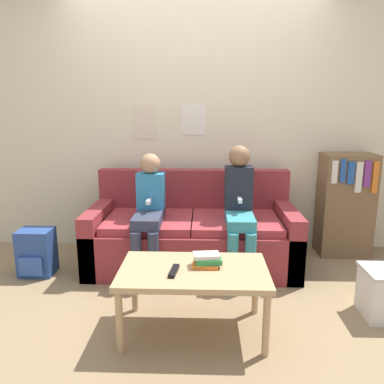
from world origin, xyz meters
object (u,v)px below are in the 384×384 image
object	(u,v)px
couch	(193,235)
backpack	(37,252)
tv_remote	(174,271)
person_right	(239,204)
coffee_table	(194,276)
person_left	(149,208)
bookshelf	(345,204)

from	to	relation	value
couch	backpack	xyz separation A→B (m)	(-1.35, -0.28, -0.08)
tv_remote	person_right	bearing A→B (deg)	70.39
person_right	tv_remote	size ratio (longest dim) A/B	6.43
coffee_table	tv_remote	size ratio (longest dim) A/B	5.41
couch	tv_remote	xyz separation A→B (m)	(-0.08, -1.16, 0.17)
person_right	backpack	size ratio (longest dim) A/B	2.76
coffee_table	tv_remote	world-z (taller)	tv_remote
tv_remote	backpack	bearing A→B (deg)	152.52
person_right	tv_remote	xyz separation A→B (m)	(-0.48, -0.96, -0.18)
couch	person_right	bearing A→B (deg)	-25.53
coffee_table	person_left	bearing A→B (deg)	114.79
person_right	backpack	world-z (taller)	person_right
couch	person_right	size ratio (longest dim) A/B	1.66
coffee_table	backpack	size ratio (longest dim) A/B	2.32
tv_remote	bookshelf	world-z (taller)	bookshelf
person_left	coffee_table	bearing A→B (deg)	-65.21
person_left	backpack	distance (m)	1.06
couch	tv_remote	distance (m)	1.17
coffee_table	person_right	world-z (taller)	person_right
couch	person_left	world-z (taller)	person_left
person_left	bookshelf	bearing A→B (deg)	15.42
couch	tv_remote	size ratio (longest dim) A/B	10.66
person_left	bookshelf	distance (m)	1.93
coffee_table	person_right	bearing A→B (deg)	68.04
person_left	bookshelf	size ratio (longest dim) A/B	1.04
person_right	bookshelf	xyz separation A→B (m)	(1.08, 0.50, -0.12)
person_right	backpack	bearing A→B (deg)	-177.26
coffee_table	person_right	xyz separation A→B (m)	(0.36, 0.90, 0.24)
person_left	couch	bearing A→B (deg)	29.31
coffee_table	backpack	distance (m)	1.63
tv_remote	bookshelf	size ratio (longest dim) A/B	0.17
couch	bookshelf	world-z (taller)	bookshelf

